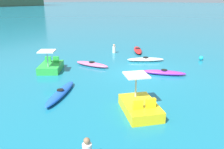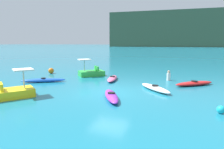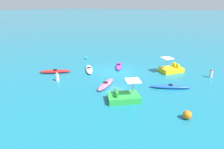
% 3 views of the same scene
% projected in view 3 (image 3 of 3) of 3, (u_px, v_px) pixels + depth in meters
% --- Properties ---
extents(ground_plane, '(600.00, 600.00, 0.00)m').
position_uv_depth(ground_plane, '(117.00, 72.00, 20.77)').
color(ground_plane, '#19728C').
extents(kayak_pink, '(1.28, 3.05, 0.37)m').
position_uv_depth(kayak_pink, '(106.00, 84.00, 17.09)').
color(kayak_pink, pink).
rests_on(kayak_pink, ground_plane).
extents(kayak_blue, '(3.39, 2.34, 0.37)m').
position_uv_depth(kayak_blue, '(170.00, 87.00, 16.59)').
color(kayak_blue, blue).
rests_on(kayak_blue, ground_plane).
extents(kayak_red, '(3.06, 2.74, 0.37)m').
position_uv_depth(kayak_red, '(55.00, 71.00, 20.41)').
color(kayak_red, red).
rests_on(kayak_red, ground_plane).
extents(kayak_white, '(2.70, 2.77, 0.37)m').
position_uv_depth(kayak_white, '(89.00, 69.00, 21.09)').
color(kayak_white, white).
rests_on(kayak_white, ground_plane).
extents(kayak_purple, '(2.05, 2.97, 0.37)m').
position_uv_depth(kayak_purple, '(119.00, 66.00, 22.25)').
color(kayak_purple, purple).
rests_on(kayak_purple, ground_plane).
extents(pedal_boat_yellow, '(2.63, 2.82, 1.68)m').
position_uv_depth(pedal_boat_yellow, '(171.00, 69.00, 20.63)').
color(pedal_boat_yellow, yellow).
rests_on(pedal_boat_yellow, ground_plane).
extents(pedal_boat_green, '(2.78, 2.73, 1.68)m').
position_uv_depth(pedal_boat_green, '(124.00, 97.00, 14.40)').
color(pedal_boat_green, green).
rests_on(pedal_boat_green, ground_plane).
extents(buoy_orange, '(0.58, 0.58, 0.58)m').
position_uv_depth(buoy_orange, '(187.00, 115.00, 12.09)').
color(buoy_orange, orange).
rests_on(buoy_orange, ground_plane).
extents(buoy_cyan, '(0.38, 0.38, 0.38)m').
position_uv_depth(buoy_cyan, '(86.00, 58.00, 25.62)').
color(buoy_cyan, '#19B7C6').
rests_on(buoy_cyan, ground_plane).
extents(person_near_shore, '(0.45, 0.45, 0.88)m').
position_uv_depth(person_near_shore, '(57.00, 77.00, 18.16)').
color(person_near_shore, silver).
rests_on(person_near_shore, ground_plane).
extents(person_by_kayaks, '(0.42, 0.42, 0.88)m').
position_uv_depth(person_by_kayaks, '(211.00, 74.00, 19.02)').
color(person_by_kayaks, silver).
rests_on(person_by_kayaks, ground_plane).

